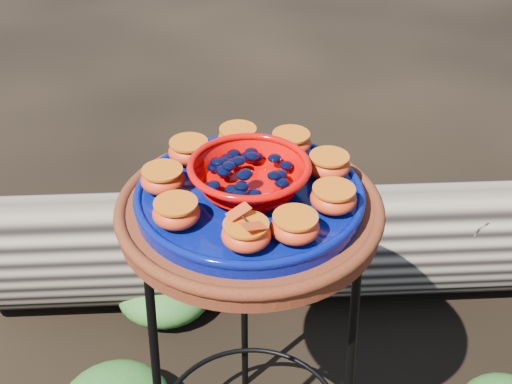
{
  "coord_description": "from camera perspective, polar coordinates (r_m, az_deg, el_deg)",
  "views": [
    {
      "loc": [
        -0.06,
        -0.87,
        1.36
      ],
      "look_at": [
        0.01,
        0.0,
        0.76
      ],
      "focal_mm": 45.0,
      "sensor_mm": 36.0,
      "label": 1
    }
  ],
  "objects": [
    {
      "name": "plant_stand",
      "position": [
        1.34,
        -0.48,
        -14.55
      ],
      "size": [
        0.44,
        0.44,
        0.7
      ],
      "primitive_type": null,
      "color": "black",
      "rests_on": "ground"
    },
    {
      "name": "terracotta_saucer",
      "position": [
        1.09,
        -0.57,
        -1.77
      ],
      "size": [
        0.44,
        0.44,
        0.04
      ],
      "primitive_type": "cylinder",
      "color": "#41160A",
      "rests_on": "plant_stand"
    },
    {
      "name": "cobalt_plate",
      "position": [
        1.07,
        -0.58,
        -0.46
      ],
      "size": [
        0.38,
        0.38,
        0.03
      ],
      "primitive_type": "cylinder",
      "color": "#000241",
      "rests_on": "terracotta_saucer"
    },
    {
      "name": "red_bowl",
      "position": [
        1.05,
        -0.59,
        1.29
      ],
      "size": [
        0.19,
        0.19,
        0.05
      ],
      "primitive_type": null,
      "color": "#CF0300",
      "rests_on": "cobalt_plate"
    },
    {
      "name": "glass_gems",
      "position": [
        1.03,
        -0.61,
        3.1
      ],
      "size": [
        0.15,
        0.15,
        0.03
      ],
      "primitive_type": null,
      "color": "black",
      "rests_on": "red_bowl"
    },
    {
      "name": "orange_half_0",
      "position": [
        0.94,
        -0.88,
        -3.81
      ],
      "size": [
        0.07,
        0.07,
        0.04
      ],
      "primitive_type": "ellipsoid",
      "color": "red",
      "rests_on": "cobalt_plate"
    },
    {
      "name": "orange_half_1",
      "position": [
        0.95,
        3.48,
        -3.14
      ],
      "size": [
        0.07,
        0.07,
        0.04
      ],
      "primitive_type": "ellipsoid",
      "color": "red",
      "rests_on": "cobalt_plate"
    },
    {
      "name": "orange_half_2",
      "position": [
        1.02,
        6.88,
        -0.6
      ],
      "size": [
        0.07,
        0.07,
        0.04
      ],
      "primitive_type": "ellipsoid",
      "color": "red",
      "rests_on": "cobalt_plate"
    },
    {
      "name": "orange_half_3",
      "position": [
        1.1,
        6.48,
        2.33
      ],
      "size": [
        0.07,
        0.07,
        0.04
      ],
      "primitive_type": "ellipsoid",
      "color": "red",
      "rests_on": "cobalt_plate"
    },
    {
      "name": "orange_half_4",
      "position": [
        1.16,
        3.12,
        4.35
      ],
      "size": [
        0.07,
        0.07,
        0.04
      ],
      "primitive_type": "ellipsoid",
      "color": "red",
      "rests_on": "cobalt_plate"
    },
    {
      "name": "orange_half_5",
      "position": [
        1.17,
        -1.6,
        4.81
      ],
      "size": [
        0.07,
        0.07,
        0.04
      ],
      "primitive_type": "ellipsoid",
      "color": "red",
      "rests_on": "cobalt_plate"
    },
    {
      "name": "orange_half_6",
      "position": [
        1.14,
        -5.97,
        3.62
      ],
      "size": [
        0.07,
        0.07,
        0.04
      ],
      "primitive_type": "ellipsoid",
      "color": "red",
      "rests_on": "cobalt_plate"
    },
    {
      "name": "orange_half_7",
      "position": [
        1.07,
        -8.26,
        1.09
      ],
      "size": [
        0.07,
        0.07,
        0.04
      ],
      "primitive_type": "ellipsoid",
      "color": "red",
      "rests_on": "cobalt_plate"
    },
    {
      "name": "orange_half_8",
      "position": [
        0.99,
        -7.09,
        -1.86
      ],
      "size": [
        0.07,
        0.07,
        0.04
      ],
      "primitive_type": "ellipsoid",
      "color": "red",
      "rests_on": "cobalt_plate"
    },
    {
      "name": "butterfly",
      "position": [
        0.92,
        -0.89,
        -2.5
      ],
      "size": [
        0.09,
        0.08,
        0.01
      ],
      "primitive_type": null,
      "rotation": [
        0.0,
        0.0,
        0.48
      ],
      "color": "#BF350E",
      "rests_on": "orange_half_0"
    },
    {
      "name": "driftwood_log",
      "position": [
        1.9,
        3.16,
        -4.49
      ],
      "size": [
        1.77,
        0.51,
        0.33
      ],
      "primitive_type": null,
      "rotation": [
        0.0,
        0.0,
        -0.03
      ],
      "color": "black",
      "rests_on": "ground"
    },
    {
      "name": "foliage_back",
      "position": [
        1.91,
        -8.05,
        -8.47
      ],
      "size": [
        0.28,
        0.28,
        0.14
      ],
      "primitive_type": "ellipsoid",
      "color": "#24521C",
      "rests_on": "ground"
    }
  ]
}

